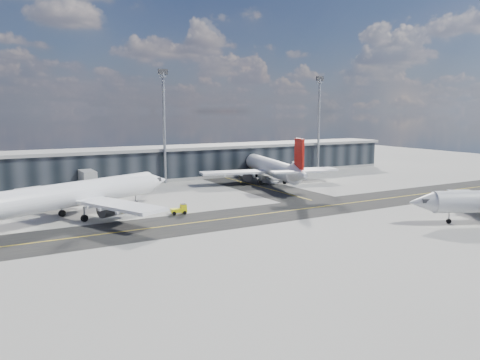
{
  "coord_description": "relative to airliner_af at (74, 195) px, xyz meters",
  "views": [
    {
      "loc": [
        -41.96,
        -65.91,
        18.35
      ],
      "look_at": [
        2.62,
        13.24,
        5.0
      ],
      "focal_mm": 35.0,
      "sensor_mm": 36.0,
      "label": 1
    }
  ],
  "objects": [
    {
      "name": "taxiway_lanes",
      "position": [
        31.97,
        -6.09,
        -4.22
      ],
      "size": [
        180.0,
        63.0,
        0.03
      ],
      "color": "black",
      "rests_on": "ground"
    },
    {
      "name": "service_van",
      "position": [
        50.86,
        17.27,
        -3.4
      ],
      "size": [
        3.71,
        6.33,
        1.65
      ],
      "primitive_type": "imported",
      "rotation": [
        0.0,
        0.0,
        0.17
      ],
      "color": "white",
      "rests_on": "ground"
    },
    {
      "name": "ground",
      "position": [
        28.05,
        -16.83,
        -4.23
      ],
      "size": [
        300.0,
        300.0,
        0.0
      ],
      "primitive_type": "plane",
      "color": "gray",
      "rests_on": "ground"
    },
    {
      "name": "airliner_af",
      "position": [
        0.0,
        0.0,
        0.0
      ],
      "size": [
        41.18,
        35.55,
        12.79
      ],
      "rotation": [
        0.0,
        0.0,
        -1.15
      ],
      "color": "white",
      "rests_on": "ground"
    },
    {
      "name": "terminal_concourse",
      "position": [
        28.1,
        38.1,
        -0.13
      ],
      "size": [
        152.0,
        19.8,
        8.8
      ],
      "color": "black",
      "rests_on": "ground"
    },
    {
      "name": "baggage_tug",
      "position": [
        17.19,
        -5.55,
        -3.32
      ],
      "size": [
        3.08,
        1.93,
        1.8
      ],
      "rotation": [
        0.0,
        0.0,
        -1.75
      ],
      "color": "#FFFA0D",
      "rests_on": "ground"
    },
    {
      "name": "floodlight_masts",
      "position": [
        28.05,
        31.17,
        11.38
      ],
      "size": [
        102.5,
        0.7,
        28.9
      ],
      "color": "gray",
      "rests_on": "ground"
    },
    {
      "name": "airliner_redtail",
      "position": [
        50.84,
        15.54,
        -0.07
      ],
      "size": [
        36.18,
        42.08,
        12.59
      ],
      "rotation": [
        0.0,
        0.0,
        -0.24
      ],
      "color": "white",
      "rests_on": "ground"
    }
  ]
}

